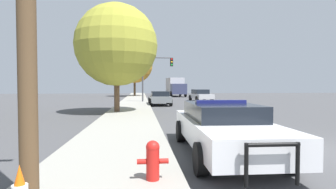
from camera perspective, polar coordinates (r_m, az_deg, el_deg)
ground_plane at (r=8.53m, az=25.81°, el=-10.59°), size 110.00×110.00×0.00m
sidewalk_left at (r=7.32m, az=-11.48°, el=-11.99°), size 3.00×110.00×0.13m
police_car at (r=7.23m, az=11.85°, el=-6.77°), size 2.22×5.42×1.43m
fire_hydrant at (r=4.84m, az=-3.34°, el=-13.83°), size 0.57×0.25×0.71m
traffic_light at (r=28.13m, az=-2.81°, el=5.43°), size 3.34×0.35×4.83m
car_background_midblock at (r=24.21m, az=-1.80°, el=-0.71°), size 2.05×3.95×1.31m
car_background_oncoming at (r=31.08m, az=7.10°, el=-0.10°), size 2.29×4.56×1.38m
box_truck at (r=44.56m, az=1.63°, el=1.75°), size 2.90×6.86×3.15m
tree_sidewalk_far at (r=44.17m, az=-7.30°, el=6.39°), size 6.01×6.01×8.15m
tree_sidewalk_near at (r=17.56m, az=-11.15°, el=10.51°), size 5.32×5.32×6.98m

